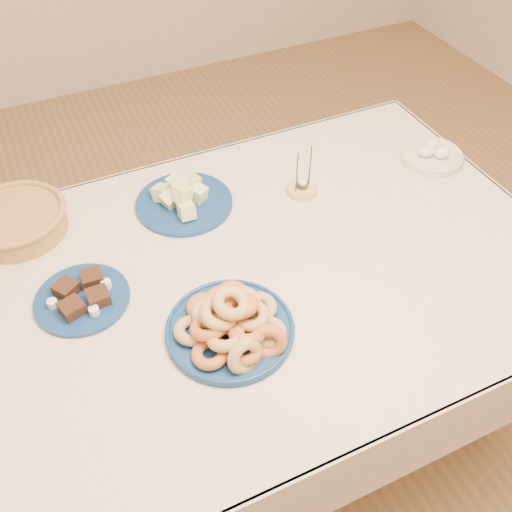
{
  "coord_description": "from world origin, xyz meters",
  "views": [
    {
      "loc": [
        -0.41,
        -0.94,
        1.85
      ],
      "look_at": [
        0.0,
        -0.05,
        0.85
      ],
      "focal_mm": 40.0,
      "sensor_mm": 36.0,
      "label": 1
    }
  ],
  "objects_px": {
    "brownie_plate": "(82,297)",
    "wicker_basket": "(16,220)",
    "egg_bowl": "(432,155)",
    "melon_plate": "(183,198)",
    "donut_platter": "(232,325)",
    "dining_table": "(248,296)",
    "candle_holder": "(302,189)"
  },
  "relations": [
    {
      "from": "melon_plate",
      "to": "dining_table",
      "type": "bearing_deg",
      "value": -79.21
    },
    {
      "from": "candle_holder",
      "to": "melon_plate",
      "type": "bearing_deg",
      "value": 163.85
    },
    {
      "from": "melon_plate",
      "to": "brownie_plate",
      "type": "relative_size",
      "value": 1.15
    },
    {
      "from": "dining_table",
      "to": "wicker_basket",
      "type": "distance_m",
      "value": 0.68
    },
    {
      "from": "brownie_plate",
      "to": "wicker_basket",
      "type": "height_order",
      "value": "wicker_basket"
    },
    {
      "from": "dining_table",
      "to": "melon_plate",
      "type": "distance_m",
      "value": 0.36
    },
    {
      "from": "brownie_plate",
      "to": "egg_bowl",
      "type": "distance_m",
      "value": 1.16
    },
    {
      "from": "donut_platter",
      "to": "melon_plate",
      "type": "relative_size",
      "value": 0.98
    },
    {
      "from": "donut_platter",
      "to": "wicker_basket",
      "type": "relative_size",
      "value": 1.12
    },
    {
      "from": "donut_platter",
      "to": "candle_holder",
      "type": "distance_m",
      "value": 0.57
    },
    {
      "from": "wicker_basket",
      "to": "candle_holder",
      "type": "bearing_deg",
      "value": -12.97
    },
    {
      "from": "egg_bowl",
      "to": "dining_table",
      "type": "bearing_deg",
      "value": -165.34
    },
    {
      "from": "dining_table",
      "to": "brownie_plate",
      "type": "relative_size",
      "value": 5.84
    },
    {
      "from": "egg_bowl",
      "to": "brownie_plate",
      "type": "bearing_deg",
      "value": -174.43
    },
    {
      "from": "dining_table",
      "to": "wicker_basket",
      "type": "height_order",
      "value": "wicker_basket"
    },
    {
      "from": "candle_holder",
      "to": "wicker_basket",
      "type": "bearing_deg",
      "value": 167.03
    },
    {
      "from": "melon_plate",
      "to": "candle_holder",
      "type": "relative_size",
      "value": 2.16
    },
    {
      "from": "dining_table",
      "to": "brownie_plate",
      "type": "distance_m",
      "value": 0.44
    },
    {
      "from": "brownie_plate",
      "to": "egg_bowl",
      "type": "xyz_separation_m",
      "value": [
        1.16,
        0.11,
        0.01
      ]
    },
    {
      "from": "melon_plate",
      "to": "egg_bowl",
      "type": "distance_m",
      "value": 0.81
    },
    {
      "from": "donut_platter",
      "to": "candle_holder",
      "type": "bearing_deg",
      "value": 44.77
    },
    {
      "from": "dining_table",
      "to": "egg_bowl",
      "type": "bearing_deg",
      "value": 14.66
    },
    {
      "from": "melon_plate",
      "to": "egg_bowl",
      "type": "height_order",
      "value": "melon_plate"
    },
    {
      "from": "brownie_plate",
      "to": "melon_plate",
      "type": "bearing_deg",
      "value": 34.49
    },
    {
      "from": "wicker_basket",
      "to": "candle_holder",
      "type": "xyz_separation_m",
      "value": [
        0.81,
        -0.19,
        -0.03
      ]
    },
    {
      "from": "melon_plate",
      "to": "wicker_basket",
      "type": "relative_size",
      "value": 1.14
    },
    {
      "from": "melon_plate",
      "to": "brownie_plate",
      "type": "height_order",
      "value": "melon_plate"
    },
    {
      "from": "brownie_plate",
      "to": "egg_bowl",
      "type": "bearing_deg",
      "value": 5.57
    },
    {
      "from": "melon_plate",
      "to": "candle_holder",
      "type": "height_order",
      "value": "candle_holder"
    },
    {
      "from": "dining_table",
      "to": "melon_plate",
      "type": "bearing_deg",
      "value": 100.79
    },
    {
      "from": "melon_plate",
      "to": "candle_holder",
      "type": "bearing_deg",
      "value": -16.15
    },
    {
      "from": "melon_plate",
      "to": "egg_bowl",
      "type": "relative_size",
      "value": 1.31
    }
  ]
}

